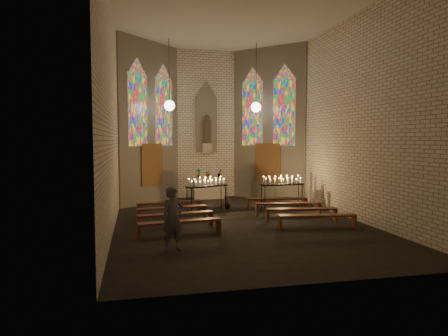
% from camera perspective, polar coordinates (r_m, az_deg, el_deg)
% --- Properties ---
extents(floor, '(12.00, 12.00, 0.00)m').
position_cam_1_polar(floor, '(13.61, 1.88, -7.64)').
color(floor, black).
rests_on(floor, ground).
extents(room, '(8.22, 12.43, 7.00)m').
position_cam_1_polar(room, '(16.65, -0.99, 7.33)').
color(room, '#EEDFC7').
rests_on(room, ground).
extents(altar, '(1.40, 0.60, 1.00)m').
position_cam_1_polar(altar, '(18.80, -2.24, -2.87)').
color(altar, beige).
rests_on(altar, ground).
extents(flower_vase_left, '(0.25, 0.20, 0.42)m').
position_cam_1_polar(flower_vase_left, '(18.58, -3.66, -0.75)').
color(flower_vase_left, '#4C723F').
rests_on(flower_vase_left, altar).
extents(flower_vase_center, '(0.33, 0.29, 0.35)m').
position_cam_1_polar(flower_vase_center, '(18.72, -2.33, -0.82)').
color(flower_vase_center, '#4C723F').
rests_on(flower_vase_center, altar).
extents(flower_vase_right, '(0.25, 0.22, 0.38)m').
position_cam_1_polar(flower_vase_right, '(18.89, -0.63, -0.72)').
color(flower_vase_right, '#4C723F').
rests_on(flower_vase_right, altar).
extents(aisle_flower_pot, '(0.32, 0.32, 0.45)m').
position_cam_1_polar(aisle_flower_pot, '(16.01, 0.49, -5.06)').
color(aisle_flower_pot, '#4C723F').
rests_on(aisle_flower_pot, ground).
extents(votive_stand_left, '(1.71, 1.03, 1.24)m').
position_cam_1_polar(votive_stand_left, '(15.47, -2.48, -2.26)').
color(votive_stand_left, black).
rests_on(votive_stand_left, ground).
extents(votive_stand_right, '(1.74, 0.54, 1.26)m').
position_cam_1_polar(votive_stand_right, '(16.04, 8.31, -2.00)').
color(votive_stand_right, black).
rests_on(votive_stand_right, ground).
extents(pew_left_0, '(2.41, 0.66, 0.46)m').
position_cam_1_polar(pew_left_0, '(15.07, -7.79, -5.10)').
color(pew_left_0, '#5F2D1B').
rests_on(pew_left_0, ground).
extents(pew_right_0, '(2.41, 0.66, 0.46)m').
position_cam_1_polar(pew_right_0, '(15.97, 7.56, -4.58)').
color(pew_right_0, '#5F2D1B').
rests_on(pew_right_0, ground).
extents(pew_left_1, '(2.41, 0.66, 0.46)m').
position_cam_1_polar(pew_left_1, '(13.89, -7.39, -5.88)').
color(pew_left_1, '#5F2D1B').
rests_on(pew_left_1, ground).
extents(pew_right_1, '(2.41, 0.66, 0.46)m').
position_cam_1_polar(pew_right_1, '(14.86, 9.15, -5.24)').
color(pew_right_1, '#5F2D1B').
rests_on(pew_right_1, ground).
extents(pew_left_2, '(2.41, 0.66, 0.46)m').
position_cam_1_polar(pew_left_2, '(12.71, -6.90, -6.79)').
color(pew_left_2, '#5F2D1B').
rests_on(pew_left_2, ground).
extents(pew_right_2, '(2.41, 0.66, 0.46)m').
position_cam_1_polar(pew_right_2, '(13.77, 11.00, -6.00)').
color(pew_right_2, '#5F2D1B').
rests_on(pew_right_2, ground).
extents(pew_left_3, '(2.41, 0.66, 0.46)m').
position_cam_1_polar(pew_left_3, '(11.54, -6.32, -7.90)').
color(pew_left_3, '#5F2D1B').
rests_on(pew_left_3, ground).
extents(pew_right_3, '(2.41, 0.66, 0.46)m').
position_cam_1_polar(pew_right_3, '(12.69, 13.17, -6.88)').
color(pew_right_3, '#5F2D1B').
rests_on(pew_right_3, ground).
extents(visitor, '(0.67, 0.55, 1.59)m').
position_cam_1_polar(visitor, '(10.08, -7.31, -7.19)').
color(visitor, '#52525D').
rests_on(visitor, ground).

